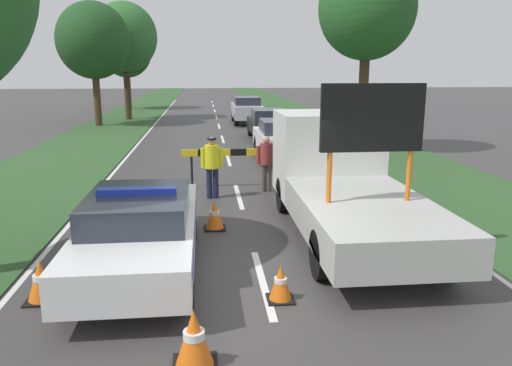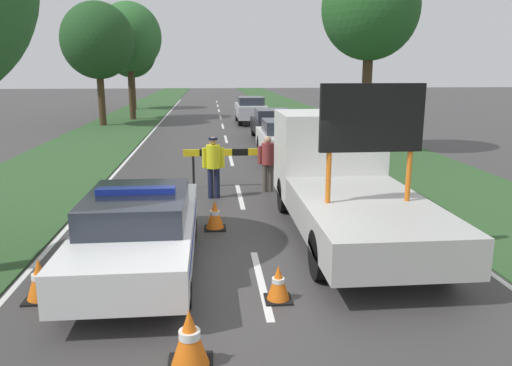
# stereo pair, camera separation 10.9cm
# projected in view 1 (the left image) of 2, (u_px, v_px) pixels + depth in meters

# --- Properties ---
(ground_plane) EXTENTS (160.00, 160.00, 0.00)m
(ground_plane) POSITION_uv_depth(u_px,v_px,m) (263.00, 282.00, 8.04)
(ground_plane) COLOR #3D3A3A
(lane_markings) EXTENTS (7.87, 60.95, 0.01)m
(lane_markings) POSITION_uv_depth(u_px,v_px,m) (222.00, 136.00, 25.23)
(lane_markings) COLOR silver
(lane_markings) RESTS_ON ground
(grass_verge_left) EXTENTS (4.30, 120.00, 0.03)m
(grass_verge_left) POSITION_uv_depth(u_px,v_px,m) (106.00, 132.00, 26.80)
(grass_verge_left) COLOR #2D5128
(grass_verge_left) RESTS_ON ground
(grass_verge_right) EXTENTS (4.30, 120.00, 0.03)m
(grass_verge_right) POSITION_uv_depth(u_px,v_px,m) (329.00, 129.00, 28.04)
(grass_verge_right) COLOR #2D5128
(grass_verge_right) RESTS_ON ground
(police_car) EXTENTS (1.83, 4.89, 1.46)m
(police_car) POSITION_uv_depth(u_px,v_px,m) (140.00, 229.00, 8.40)
(police_car) COLOR white
(police_car) RESTS_ON ground
(work_truck) EXTENTS (2.30, 6.20, 3.12)m
(work_truck) POSITION_uv_depth(u_px,v_px,m) (341.00, 177.00, 10.59)
(work_truck) COLOR white
(work_truck) RESTS_ON ground
(road_barrier) EXTENTS (2.76, 0.08, 1.12)m
(road_barrier) POSITION_uv_depth(u_px,v_px,m) (230.00, 156.00, 14.22)
(road_barrier) COLOR black
(road_barrier) RESTS_ON ground
(police_officer) EXTENTS (0.58, 0.37, 1.63)m
(police_officer) POSITION_uv_depth(u_px,v_px,m) (212.00, 162.00, 13.01)
(police_officer) COLOR #191E38
(police_officer) RESTS_ON ground
(pedestrian_civilian) EXTENTS (0.56, 0.35, 1.55)m
(pedestrian_civilian) POSITION_uv_depth(u_px,v_px,m) (266.00, 159.00, 13.76)
(pedestrian_civilian) COLOR brown
(pedestrian_civilian) RESTS_ON ground
(traffic_cone_near_police) EXTENTS (0.45, 0.45, 0.63)m
(traffic_cone_near_police) POSITION_uv_depth(u_px,v_px,m) (215.00, 215.00, 10.62)
(traffic_cone_near_police) COLOR black
(traffic_cone_near_police) RESTS_ON ground
(traffic_cone_centre_front) EXTENTS (0.47, 0.47, 0.65)m
(traffic_cone_centre_front) POSITION_uv_depth(u_px,v_px,m) (41.00, 280.00, 7.32)
(traffic_cone_centre_front) COLOR black
(traffic_cone_centre_front) RESTS_ON ground
(traffic_cone_near_truck) EXTENTS (0.52, 0.52, 0.72)m
(traffic_cone_near_truck) POSITION_uv_depth(u_px,v_px,m) (194.00, 339.00, 5.68)
(traffic_cone_near_truck) COLOR black
(traffic_cone_near_truck) RESTS_ON ground
(traffic_cone_behind_barrier) EXTENTS (0.40, 0.40, 0.55)m
(traffic_cone_behind_barrier) POSITION_uv_depth(u_px,v_px,m) (280.00, 283.00, 7.35)
(traffic_cone_behind_barrier) COLOR black
(traffic_cone_behind_barrier) RESTS_ON ground
(queued_car_van_white) EXTENTS (1.75, 4.08, 1.51)m
(queued_car_van_white) POSITION_uv_depth(u_px,v_px,m) (282.00, 139.00, 18.51)
(queued_car_van_white) COLOR silver
(queued_car_van_white) RESTS_ON ground
(queued_car_sedan_black) EXTENTS (1.78, 4.30, 1.45)m
(queued_car_sedan_black) POSITION_uv_depth(u_px,v_px,m) (269.00, 124.00, 24.00)
(queued_car_sedan_black) COLOR black
(queued_car_sedan_black) RESTS_ON ground
(queued_car_sedan_silver) EXTENTS (1.72, 4.69, 1.63)m
(queued_car_sedan_silver) POSITION_uv_depth(u_px,v_px,m) (247.00, 109.00, 31.00)
(queued_car_sedan_silver) COLOR #B2B2B7
(queued_car_sedan_silver) RESTS_ON ground
(roadside_tree_near_left) EXTENTS (3.75, 3.75, 7.59)m
(roadside_tree_near_left) POSITION_uv_depth(u_px,v_px,m) (367.00, 9.00, 19.18)
(roadside_tree_near_left) COLOR #42301E
(roadside_tree_near_left) RESTS_ON ground
(roadside_tree_mid_left) EXTENTS (4.17, 4.17, 7.11)m
(roadside_tree_mid_left) POSITION_uv_depth(u_px,v_px,m) (93.00, 41.00, 28.67)
(roadside_tree_mid_left) COLOR #42301E
(roadside_tree_mid_left) RESTS_ON ground
(roadside_tree_mid_right) EXTENTS (4.03, 4.03, 6.82)m
(roadside_tree_mid_right) POSITION_uv_depth(u_px,v_px,m) (126.00, 52.00, 40.64)
(roadside_tree_mid_right) COLOR #42301E
(roadside_tree_mid_right) RESTS_ON ground
(roadside_tree_far_left) EXTENTS (4.20, 4.20, 7.54)m
(roadside_tree_far_left) POSITION_uv_depth(u_px,v_px,m) (124.00, 37.00, 32.10)
(roadside_tree_far_left) COLOR #42301E
(roadside_tree_far_left) RESTS_ON ground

